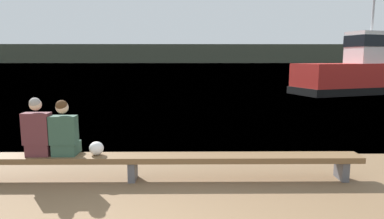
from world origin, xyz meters
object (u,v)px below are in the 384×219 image
bench_main (133,159)px  shopping_bag (96,148)px  tugboat_red (368,74)px  person_right (64,133)px  person_left (38,132)px

bench_main → shopping_bag: bearing=177.6°
tugboat_red → shopping_bag: bearing=121.7°
person_right → tugboat_red: size_ratio=0.10×
person_left → shopping_bag: size_ratio=4.11×
person_left → shopping_bag: (0.98, 0.01, -0.30)m
bench_main → tugboat_red: tugboat_red is taller
shopping_bag → person_right: bearing=-179.0°
shopping_bag → person_left: bearing=-179.4°
bench_main → person_left: bearing=179.4°
tugboat_red → bench_main: bearing=123.2°
person_left → shopping_bag: person_left is taller
bench_main → tugboat_red: (11.98, 15.20, 0.81)m
person_left → person_right: size_ratio=1.04×
person_left → bench_main: bearing=-0.6°
person_right → tugboat_red: tugboat_red is taller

